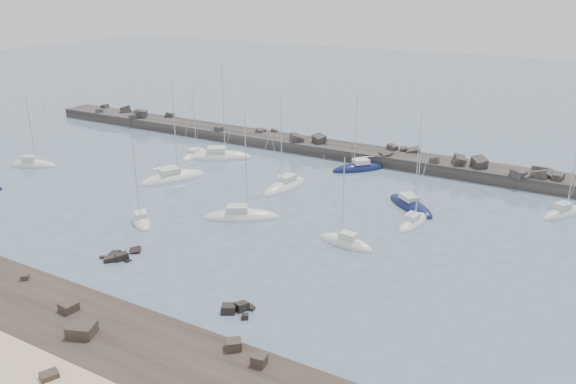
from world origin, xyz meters
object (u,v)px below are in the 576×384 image
object	(u,v)px
sailboat_0	(33,165)
sailboat_3	(173,179)
sailboat_9	(346,243)
sailboat_12	(563,214)
sailboat_10	(413,223)
sailboat_13	(358,169)
sailboat_7	(241,217)
sailboat_4	(220,157)
sailboat_1	(195,155)
sailboat_8	(411,206)
sailboat_6	(285,187)
sailboat_5	(141,221)

from	to	relation	value
sailboat_0	sailboat_3	bearing A→B (deg)	14.22
sailboat_9	sailboat_12	xyz separation A→B (m)	(20.92, 21.93, 0.01)
sailboat_10	sailboat_12	size ratio (longest dim) A/B	0.94
sailboat_0	sailboat_9	world-z (taller)	sailboat_0
sailboat_0	sailboat_13	world-z (taller)	sailboat_13
sailboat_3	sailboat_7	size ratio (longest dim) A/B	1.10
sailboat_4	sailboat_7	bearing A→B (deg)	-48.18
sailboat_3	sailboat_4	bearing A→B (deg)	92.02
sailboat_3	sailboat_9	xyz separation A→B (m)	(32.29, -7.73, -0.00)
sailboat_1	sailboat_0	bearing A→B (deg)	-137.83
sailboat_0	sailboat_9	distance (m)	56.69
sailboat_0	sailboat_8	xyz separation A→B (m)	(59.56, 13.19, -0.02)
sailboat_6	sailboat_12	bearing A→B (deg)	13.83
sailboat_7	sailboat_9	world-z (taller)	sailboat_7
sailboat_1	sailboat_13	world-z (taller)	sailboat_13
sailboat_5	sailboat_7	bearing A→B (deg)	34.68
sailboat_1	sailboat_13	bearing A→B (deg)	14.04
sailboat_3	sailboat_10	distance (m)	37.22
sailboat_6	sailboat_13	size ratio (longest dim) A/B	1.05
sailboat_7	sailboat_10	distance (m)	21.70
sailboat_5	sailboat_13	xyz separation A→B (m)	(15.75, 32.81, 0.02)
sailboat_5	sailboat_13	size ratio (longest dim) A/B	0.79
sailboat_0	sailboat_3	xyz separation A→B (m)	(24.38, 6.18, -0.01)
sailboat_5	sailboat_4	bearing A→B (deg)	105.43
sailboat_1	sailboat_8	size ratio (longest dim) A/B	0.82
sailboat_8	sailboat_4	bearing A→B (deg)	170.81
sailboat_8	sailboat_12	size ratio (longest dim) A/B	1.21
sailboat_3	sailboat_4	xyz separation A→B (m)	(-0.45, 12.78, -0.00)
sailboat_6	sailboat_8	distance (m)	18.50
sailboat_5	sailboat_7	xyz separation A→B (m)	(10.39, 7.19, 0.01)
sailboat_10	sailboat_13	size ratio (longest dim) A/B	0.79
sailboat_6	sailboat_5	bearing A→B (deg)	-116.30
sailboat_13	sailboat_10	bearing A→B (deg)	-49.11
sailboat_7	sailboat_8	size ratio (longest dim) A/B	1.05
sailboat_4	sailboat_3	bearing A→B (deg)	-87.98
sailboat_0	sailboat_4	world-z (taller)	sailboat_4
sailboat_3	sailboat_8	bearing A→B (deg)	11.28
sailboat_4	sailboat_9	bearing A→B (deg)	-32.06
sailboat_0	sailboat_7	size ratio (longest dim) A/B	0.82
sailboat_3	sailboat_12	size ratio (longest dim) A/B	1.40
sailboat_10	sailboat_0	bearing A→B (deg)	-172.63
sailboat_6	sailboat_12	distance (m)	37.54
sailboat_8	sailboat_13	distance (m)	16.81
sailboat_9	sailboat_6	bearing A→B (deg)	140.15
sailboat_8	sailboat_9	world-z (taller)	sailboat_8
sailboat_3	sailboat_9	size ratio (longest dim) A/B	1.45
sailboat_9	sailboat_8	bearing A→B (deg)	78.90
sailboat_0	sailboat_9	bearing A→B (deg)	-1.57
sailboat_3	sailboat_4	world-z (taller)	sailboat_4
sailboat_8	sailboat_10	size ratio (longest dim) A/B	1.28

